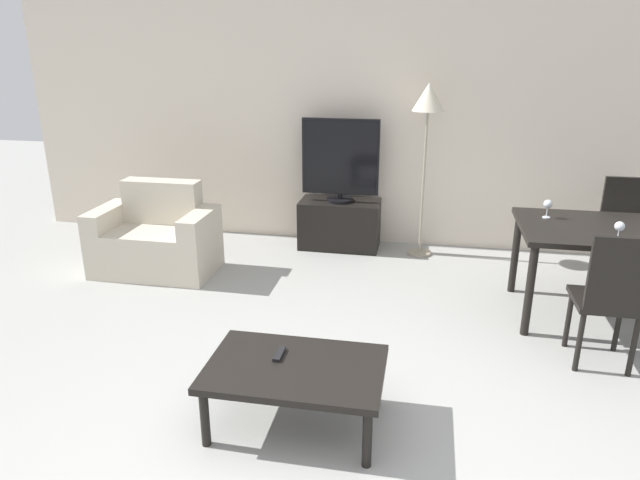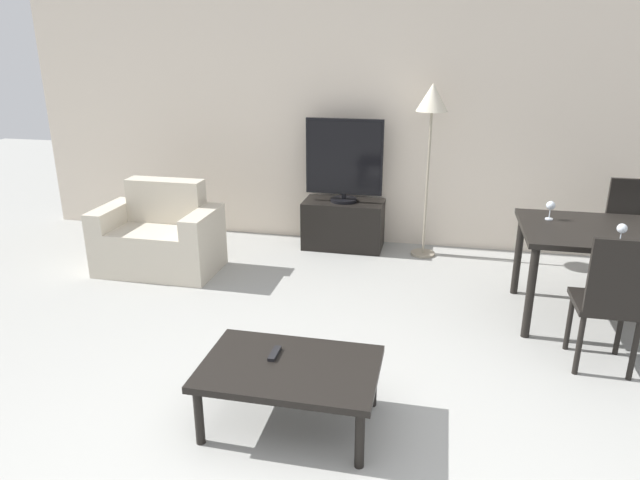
{
  "view_description": "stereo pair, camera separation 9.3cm",
  "coord_description": "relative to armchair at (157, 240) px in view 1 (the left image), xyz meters",
  "views": [
    {
      "loc": [
        0.49,
        -2.02,
        2.04
      ],
      "look_at": [
        -0.26,
        1.91,
        0.65
      ],
      "focal_mm": 32.0,
      "sensor_mm": 36.0,
      "label": 1
    },
    {
      "loc": [
        0.58,
        -2.0,
        2.04
      ],
      "look_at": [
        -0.26,
        1.91,
        0.65
      ],
      "focal_mm": 32.0,
      "sensor_mm": 36.0,
      "label": 2
    }
  ],
  "objects": [
    {
      "name": "wall_back",
      "position": [
        1.94,
        1.25,
        1.05
      ],
      "size": [
        7.73,
        0.06,
        2.7
      ],
      "color": "beige",
      "rests_on": "ground_plane"
    },
    {
      "name": "armchair",
      "position": [
        0.0,
        0.0,
        0.0
      ],
      "size": [
        1.09,
        0.65,
        0.83
      ],
      "color": "beige",
      "rests_on": "ground_plane"
    },
    {
      "name": "tv_stand",
      "position": [
        1.57,
        0.97,
        -0.06
      ],
      "size": [
        0.82,
        0.42,
        0.5
      ],
      "color": "black",
      "rests_on": "ground_plane"
    },
    {
      "name": "tv",
      "position": [
        1.57,
        0.97,
        0.62
      ],
      "size": [
        0.78,
        0.27,
        0.84
      ],
      "color": "black",
      "rests_on": "tv_stand"
    },
    {
      "name": "coffee_table",
      "position": [
        1.79,
        -1.99,
        0.03
      ],
      "size": [
        0.97,
        0.64,
        0.37
      ],
      "color": "black",
      "rests_on": "ground_plane"
    },
    {
      "name": "dining_table",
      "position": [
        3.89,
        -0.26,
        0.36
      ],
      "size": [
        1.48,
        0.9,
        0.74
      ],
      "color": "black",
      "rests_on": "ground_plane"
    },
    {
      "name": "dining_chair_near",
      "position": [
        3.63,
        -1.03,
        0.22
      ],
      "size": [
        0.4,
        0.4,
        0.94
      ],
      "color": "black",
      "rests_on": "ground_plane"
    },
    {
      "name": "dining_chair_far",
      "position": [
        4.15,
        0.5,
        0.22
      ],
      "size": [
        0.4,
        0.4,
        0.94
      ],
      "color": "black",
      "rests_on": "ground_plane"
    },
    {
      "name": "floor_lamp",
      "position": [
        2.4,
        0.91,
        1.14
      ],
      "size": [
        0.3,
        0.3,
        1.69
      ],
      "color": "gray",
      "rests_on": "ground_plane"
    },
    {
      "name": "remote_primary",
      "position": [
        1.68,
        -1.9,
        0.08
      ],
      "size": [
        0.04,
        0.15,
        0.02
      ],
      "color": "black",
      "rests_on": "coffee_table"
    },
    {
      "name": "wine_glass_left",
      "position": [
        3.37,
        -0.08,
        0.54
      ],
      "size": [
        0.07,
        0.07,
        0.15
      ],
      "color": "silver",
      "rests_on": "dining_table"
    },
    {
      "name": "wine_glass_center",
      "position": [
        3.75,
        -0.59,
        0.54
      ],
      "size": [
        0.07,
        0.07,
        0.15
      ],
      "color": "silver",
      "rests_on": "dining_table"
    }
  ]
}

